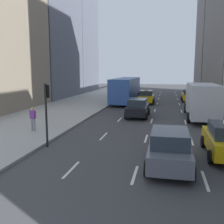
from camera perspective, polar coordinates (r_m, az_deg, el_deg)
sidewalk_left at (r=31.56m, az=-8.27°, el=1.29°), size 8.00×66.00×0.15m
lane_markings at (r=25.74m, az=9.02°, el=-0.65°), size 5.72×56.00×0.01m
taxi_lead at (r=37.73m, az=16.40°, el=3.51°), size 2.02×4.40×1.87m
taxi_second at (r=34.38m, az=7.48°, el=3.29°), size 2.02×4.40×1.87m
sedan_black_near at (r=24.39m, az=5.62°, el=0.95°), size 2.02×4.57×1.72m
sedan_silver_behind at (r=12.11m, az=12.41°, el=-7.64°), size 2.02×4.53×1.72m
city_bus at (r=35.38m, az=3.05°, el=5.00°), size 2.80×11.61×3.25m
box_truck at (r=24.50m, az=18.84°, el=2.50°), size 2.58×8.40×3.15m
pedestrian_far_walking at (r=18.87m, az=-16.84°, el=-1.22°), size 0.36×0.22×1.65m
traffic_light_pole at (r=15.05m, az=-14.06°, el=1.54°), size 0.24×0.42×3.60m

